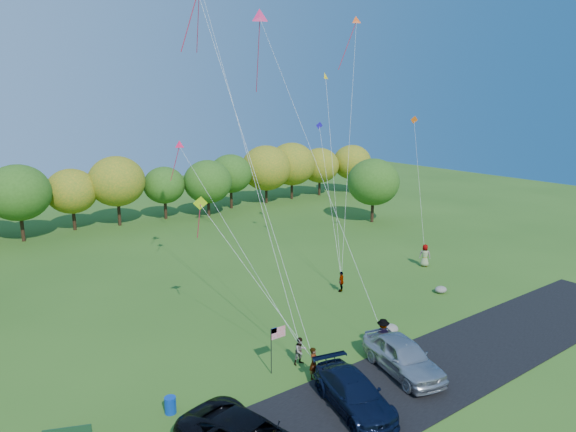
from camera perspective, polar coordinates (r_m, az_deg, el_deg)
name	(u,v)px	position (r m, az deg, el deg)	size (l,w,h in m)	color
ground	(350,354)	(30.23, 6.85, -14.97)	(140.00, 140.00, 0.00)	#2F5A19
asphalt_lane	(404,384)	(27.82, 12.75, -17.78)	(44.00, 6.00, 0.06)	black
treeline	(141,184)	(59.74, -15.98, 3.48)	(76.10, 27.59, 8.62)	#392414
minivan_navy	(354,393)	(25.21, 7.34, -18.93)	(2.15, 5.30, 1.54)	black
minivan_silver	(403,356)	(28.39, 12.65, -14.93)	(2.16, 5.38, 1.83)	#ABAEB6
flyer_a	(314,363)	(27.39, 2.88, -16.01)	(0.62, 0.41, 1.70)	#4C4C59
flyer_b	(300,351)	(28.68, 1.39, -14.76)	(0.75, 0.58, 1.54)	#4C4C59
flyer_c	(383,335)	(30.44, 10.49, -12.86)	(1.24, 0.72, 1.93)	#4C4C59
flyer_d	(341,281)	(38.77, 5.94, -7.25)	(0.92, 0.38, 1.56)	#4C4C59
flyer_e	(425,255)	(45.67, 14.96, -4.25)	(0.95, 0.62, 1.94)	#4C4C59
trash_barrel	(170,405)	(25.58, -12.94, -19.80)	(0.53, 0.53, 0.79)	#0A36A2
flag_assembly	(276,338)	(27.44, -1.39, -13.45)	(0.94, 0.61, 2.54)	black
boulder_near	(389,330)	(32.70, 11.17, -12.27)	(1.25, 0.98, 0.63)	gray
boulder_far	(441,290)	(40.13, 16.61, -7.84)	(0.95, 0.80, 0.50)	slate
kites_aloft	(257,37)	(38.66, -3.51, 19.24)	(23.84, 9.46, 14.62)	#CD1650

